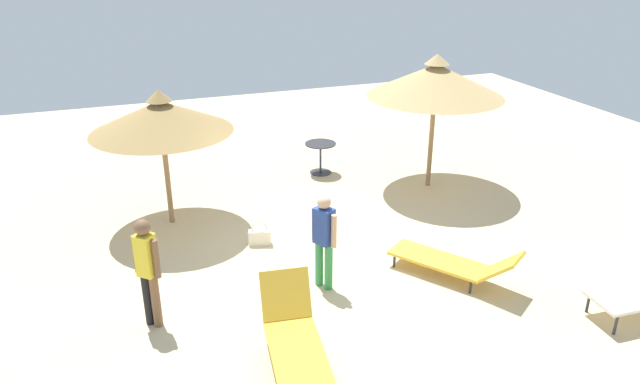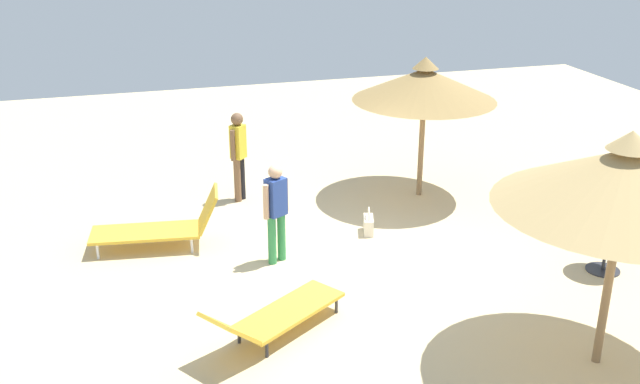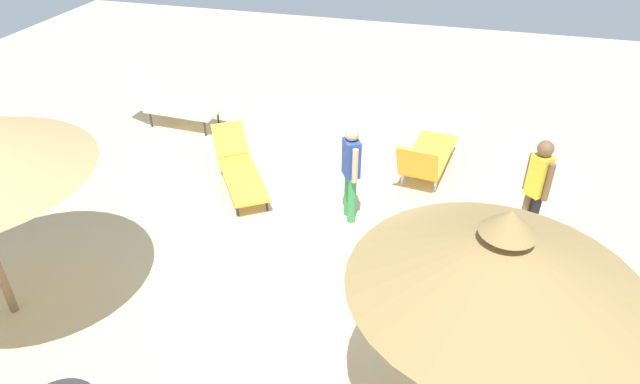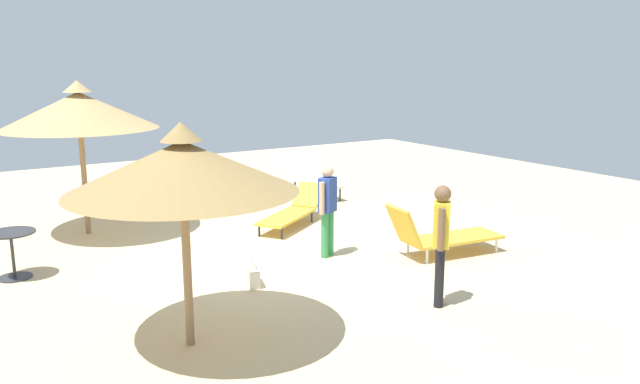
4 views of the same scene
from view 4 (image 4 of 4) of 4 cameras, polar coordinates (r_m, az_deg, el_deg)
ground at (r=10.69m, az=-3.86°, el=-6.52°), size 24.00×24.00×0.10m
parasol_umbrella_center at (r=7.21m, az=-12.45°, el=2.28°), size 2.65×2.65×2.67m
parasol_umbrella_far_left at (r=12.69m, az=-21.15°, el=6.97°), size 2.93×2.93×2.96m
lounge_chair_edge at (r=11.01m, az=10.85°, el=-3.86°), size 2.14×0.95×0.95m
lounge_chair_front at (r=12.80m, az=-2.48°, el=-1.69°), size 2.10×1.68×0.73m
lounge_chair_far_right at (r=15.63m, az=-0.83°, el=1.27°), size 0.79×2.07×0.88m
person_standing_near_right at (r=8.66m, az=10.98°, el=-4.17°), size 0.33×0.34×1.70m
person_standing_near_left at (r=10.65m, az=0.68°, el=-1.17°), size 0.44×0.34×1.60m
handbag at (r=9.54m, az=-6.14°, el=-7.56°), size 0.27×0.43×0.47m
side_table_round at (r=10.80m, az=-26.31°, el=-4.46°), size 0.73×0.73×0.74m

